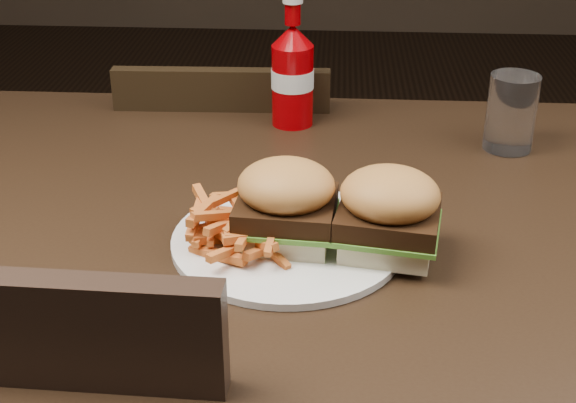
# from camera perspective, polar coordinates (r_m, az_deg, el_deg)

# --- Properties ---
(dining_table) EXTENTS (1.20, 0.80, 0.04)m
(dining_table) POSITION_cam_1_polar(r_m,az_deg,el_deg) (0.99, 3.80, -1.89)
(dining_table) COLOR black
(dining_table) RESTS_ON ground
(chair_far) EXTENTS (0.37, 0.37, 0.03)m
(chair_far) POSITION_cam_1_polar(r_m,az_deg,el_deg) (1.58, -3.63, -2.17)
(chair_far) COLOR black
(chair_far) RESTS_ON ground
(plate) EXTENTS (0.26, 0.26, 0.01)m
(plate) POSITION_cam_1_polar(r_m,az_deg,el_deg) (0.91, -0.04, -2.81)
(plate) COLOR white
(plate) RESTS_ON dining_table
(sandwich_half_a) EXTENTS (0.10, 0.10, 0.02)m
(sandwich_half_a) POSITION_cam_1_polar(r_m,az_deg,el_deg) (0.90, -0.13, -2.09)
(sandwich_half_a) COLOR beige
(sandwich_half_a) RESTS_ON plate
(sandwich_half_b) EXTENTS (0.11, 0.10, 0.02)m
(sandwich_half_b) POSITION_cam_1_polar(r_m,az_deg,el_deg) (0.88, 7.06, -2.73)
(sandwich_half_b) COLOR #F5E4B6
(sandwich_half_b) RESTS_ON plate
(fries_pile) EXTENTS (0.15, 0.15, 0.05)m
(fries_pile) POSITION_cam_1_polar(r_m,az_deg,el_deg) (0.89, -3.29, -1.36)
(fries_pile) COLOR red
(fries_pile) RESTS_ON plate
(ketchup_bottle) EXTENTS (0.08, 0.08, 0.13)m
(ketchup_bottle) POSITION_cam_1_polar(r_m,az_deg,el_deg) (1.21, 0.32, 8.20)
(ketchup_bottle) COLOR #930004
(ketchup_bottle) RESTS_ON dining_table
(tumbler) EXTENTS (0.08, 0.08, 0.11)m
(tumbler) POSITION_cam_1_polar(r_m,az_deg,el_deg) (1.17, 15.59, 6.12)
(tumbler) COLOR white
(tumbler) RESTS_ON dining_table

